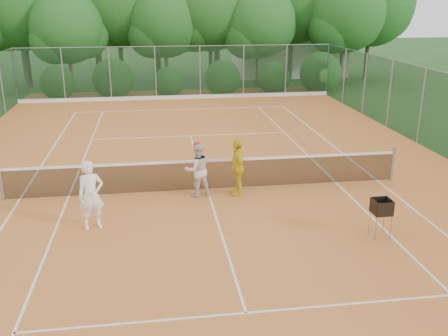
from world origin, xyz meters
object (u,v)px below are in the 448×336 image
Objects in this scene: player_yellow at (237,167)px; player_center_grp at (197,169)px; ball_hopper at (382,207)px; player_white at (91,195)px.

player_center_grp is at bearing -92.35° from player_yellow.
ball_hopper is (2.96, -3.26, -0.08)m from player_yellow.
player_white reaches higher than player_center_grp.
ball_hopper is at bearing 42.93° from player_yellow.
player_yellow is (4.00, 1.75, -0.03)m from player_white.
player_center_grp is 0.96× the size of player_yellow.
player_center_grp is 1.18m from player_yellow.
player_yellow reaches higher than ball_hopper.
player_yellow is 4.41m from ball_hopper.
player_yellow is at bearing 4.32° from player_white.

